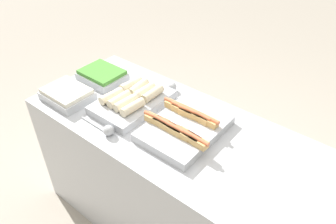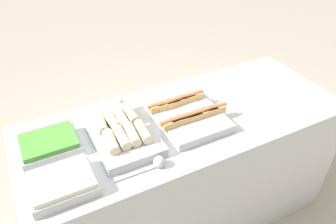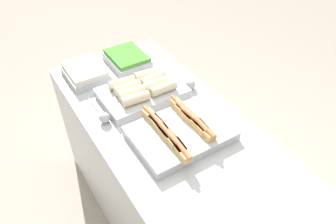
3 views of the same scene
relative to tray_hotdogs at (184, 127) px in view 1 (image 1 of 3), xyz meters
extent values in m
cube|color=#B7BABF|center=(0.00, 0.00, -0.47)|extent=(1.87, 0.74, 0.87)
cube|color=#B7BABF|center=(0.00, 0.00, -0.01)|extent=(0.34, 0.47, 0.05)
cube|color=tan|center=(0.03, -0.08, 0.03)|extent=(0.13, 0.05, 0.04)
cylinder|color=#D66B42|center=(0.03, -0.08, 0.05)|extent=(0.15, 0.02, 0.02)
cube|color=tan|center=(-0.12, -0.08, 0.03)|extent=(0.14, 0.05, 0.04)
cylinder|color=#D66B42|center=(-0.12, -0.08, 0.05)|extent=(0.16, 0.03, 0.02)
cube|color=tan|center=(0.08, 0.09, 0.03)|extent=(0.14, 0.05, 0.04)
cylinder|color=#D66B42|center=(0.08, 0.09, 0.05)|extent=(0.15, 0.03, 0.02)
cube|color=tan|center=(-0.02, 0.08, 0.03)|extent=(0.14, 0.06, 0.04)
cylinder|color=#D66B42|center=(-0.02, 0.08, 0.05)|extent=(0.16, 0.04, 0.02)
cube|color=tan|center=(0.13, -0.08, 0.03)|extent=(0.14, 0.05, 0.04)
cylinder|color=#D66B42|center=(0.13, -0.08, 0.05)|extent=(0.16, 0.03, 0.02)
cube|color=tan|center=(-0.07, 0.08, 0.03)|extent=(0.13, 0.05, 0.04)
cylinder|color=#D66B42|center=(-0.07, 0.08, 0.05)|extent=(0.15, 0.02, 0.02)
cube|color=tan|center=(-0.07, -0.08, 0.03)|extent=(0.13, 0.05, 0.04)
cylinder|color=#D66B42|center=(-0.07, -0.08, 0.05)|extent=(0.15, 0.02, 0.02)
cube|color=tan|center=(0.03, 0.08, 0.03)|extent=(0.14, 0.05, 0.04)
cylinder|color=#D66B42|center=(0.03, 0.08, 0.05)|extent=(0.16, 0.03, 0.02)
cube|color=tan|center=(-0.12, 0.08, 0.03)|extent=(0.14, 0.05, 0.04)
cylinder|color=#D66B42|center=(-0.12, 0.08, 0.05)|extent=(0.15, 0.03, 0.02)
cube|color=tan|center=(0.08, -0.08, 0.03)|extent=(0.14, 0.06, 0.04)
cylinder|color=#D66B42|center=(0.08, -0.08, 0.05)|extent=(0.16, 0.04, 0.02)
cube|color=tan|center=(-0.02, -0.08, 0.03)|extent=(0.14, 0.05, 0.04)
cylinder|color=#D66B42|center=(-0.02, -0.08, 0.05)|extent=(0.15, 0.03, 0.02)
cube|color=#B7BABF|center=(-0.38, 0.00, -0.01)|extent=(0.30, 0.46, 0.05)
cylinder|color=beige|center=(-0.35, 0.08, 0.04)|extent=(0.06, 0.15, 0.05)
cylinder|color=beige|center=(-0.30, -0.08, 0.04)|extent=(0.06, 0.15, 0.05)
cylinder|color=beige|center=(-0.46, -0.08, 0.04)|extent=(0.06, 0.15, 0.05)
cylinder|color=beige|center=(-0.35, -0.07, 0.04)|extent=(0.06, 0.15, 0.05)
cylinder|color=beige|center=(-0.41, -0.07, 0.04)|extent=(0.05, 0.15, 0.05)
cylinder|color=beige|center=(-0.41, 0.09, 0.04)|extent=(0.07, 0.15, 0.05)
cylinder|color=beige|center=(-0.46, 0.08, 0.04)|extent=(0.07, 0.15, 0.05)
cylinder|color=beige|center=(-0.30, 0.09, 0.04)|extent=(0.05, 0.15, 0.05)
cube|color=#B7BABF|center=(-0.73, -0.20, -0.01)|extent=(0.28, 0.22, 0.05)
cube|color=silver|center=(-0.73, -0.20, 0.02)|extent=(0.26, 0.21, 0.02)
cube|color=#B7BABF|center=(-0.73, 0.08, -0.01)|extent=(0.28, 0.22, 0.05)
cube|color=#4C9338|center=(-0.73, 0.08, 0.02)|extent=(0.26, 0.21, 0.02)
cylinder|color=#B2B5BA|center=(-0.41, -0.27, -0.03)|extent=(0.22, 0.01, 0.01)
sphere|color=#B2B5BA|center=(-0.30, -0.27, -0.01)|extent=(0.06, 0.06, 0.06)
cylinder|color=#B2B5BA|center=(-0.41, 0.27, -0.03)|extent=(0.22, 0.02, 0.01)
sphere|color=#B2B5BA|center=(-0.30, 0.27, -0.01)|extent=(0.06, 0.06, 0.06)
camera|label=1|loc=(0.76, -1.08, 1.11)|focal=35.00mm
camera|label=2|loc=(-0.76, -1.26, 1.09)|focal=35.00mm
camera|label=3|loc=(0.93, -0.65, 1.11)|focal=35.00mm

